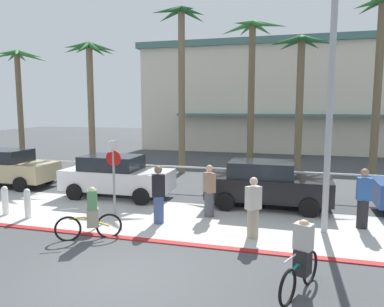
{
  "coord_description": "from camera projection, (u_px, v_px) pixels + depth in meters",
  "views": [
    {
      "loc": [
        3.56,
        -6.82,
        3.67
      ],
      "look_at": [
        -0.01,
        6.0,
        1.95
      ],
      "focal_mm": 34.41,
      "sensor_mm": 36.0,
      "label": 1
    }
  ],
  "objects": [
    {
      "name": "palm_tree_2",
      "position": [
        181.0,
        54.0,
        19.53
      ],
      "size": [
        2.93,
        2.77,
        8.9
      ],
      "color": "#756047",
      "rests_on": "ground"
    },
    {
      "name": "palm_tree_5",
      "position": [
        380.0,
        52.0,
        16.99
      ],
      "size": [
        2.95,
        3.03,
        8.66
      ],
      "color": "brown",
      "rests_on": "ground"
    },
    {
      "name": "car_black_2",
      "position": [
        267.0,
        184.0,
        13.34
      ],
      "size": [
        4.4,
        2.02,
        1.69
      ],
      "color": "black",
      "rests_on": "ground"
    },
    {
      "name": "rail_fence",
      "position": [
        208.0,
        172.0,
        15.95
      ],
      "size": [
        26.84,
        0.08,
        1.04
      ],
      "color": "white",
      "rests_on": "ground"
    },
    {
      "name": "bollard_2",
      "position": [
        5.0,
        200.0,
        12.4
      ],
      "size": [
        0.2,
        0.2,
        1.0
      ],
      "color": "white",
      "rests_on": "ground"
    },
    {
      "name": "palm_tree_4",
      "position": [
        300.0,
        70.0,
        18.01
      ],
      "size": [
        3.32,
        3.62,
        7.11
      ],
      "color": "brown",
      "rests_on": "ground"
    },
    {
      "name": "car_tan_0",
      "position": [
        7.0,
        167.0,
        16.94
      ],
      "size": [
        4.4,
        2.02,
        1.69
      ],
      "color": "tan",
      "rests_on": "ground"
    },
    {
      "name": "palm_tree_0",
      "position": [
        19.0,
        79.0,
        24.1
      ],
      "size": [
        3.35,
        3.05,
        7.33
      ],
      "color": "brown",
      "rests_on": "ground"
    },
    {
      "name": "curb_paint",
      "position": [
        155.0,
        241.0,
        10.03
      ],
      "size": [
        44.0,
        0.24,
        0.03
      ],
      "primitive_type": "cube",
      "color": "maroon",
      "rests_on": "ground"
    },
    {
      "name": "pedestrian_3",
      "position": [
        158.0,
        197.0,
        11.45
      ],
      "size": [
        0.47,
        0.42,
        1.84
      ],
      "color": "#384C7A",
      "rests_on": "ground"
    },
    {
      "name": "streetlight_curb",
      "position": [
        332.0,
        84.0,
        9.97
      ],
      "size": [
        0.24,
        2.54,
        7.5
      ],
      "color": "#9EA0A5",
      "rests_on": "ground"
    },
    {
      "name": "palm_tree_3",
      "position": [
        252.0,
        63.0,
        19.95
      ],
      "size": [
        3.6,
        3.22,
        8.25
      ],
      "color": "brown",
      "rests_on": "ground"
    },
    {
      "name": "palm_tree_1",
      "position": [
        90.0,
        72.0,
        20.63
      ],
      "size": [
        3.12,
        3.15,
        7.24
      ],
      "color": "#756047",
      "rests_on": "ground"
    },
    {
      "name": "bollard_0",
      "position": [
        28.0,
        203.0,
        12.03
      ],
      "size": [
        0.2,
        0.2,
        1.0
      ],
      "color": "white",
      "rests_on": "ground"
    },
    {
      "name": "pedestrian_1",
      "position": [
        209.0,
        193.0,
        12.15
      ],
      "size": [
        0.47,
        0.47,
        1.76
      ],
      "color": "#4C4C51",
      "rests_on": "ground"
    },
    {
      "name": "sidewalk_strip",
      "position": [
        177.0,
        219.0,
        11.95
      ],
      "size": [
        44.0,
        4.0,
        0.02
      ],
      "primitive_type": "cube",
      "color": "beige",
      "rests_on": "ground"
    },
    {
      "name": "cyclist_teal_0",
      "position": [
        302.0,
        258.0,
        7.23
      ],
      "size": [
        0.77,
        1.7,
        1.5
      ],
      "color": "black",
      "rests_on": "ground"
    },
    {
      "name": "pedestrian_0",
      "position": [
        253.0,
        210.0,
        10.19
      ],
      "size": [
        0.47,
        0.47,
        1.74
      ],
      "color": "gray",
      "rests_on": "ground"
    },
    {
      "name": "cyclist_yellow_1",
      "position": [
        91.0,
        215.0,
        10.15
      ],
      "size": [
        1.62,
        0.94,
        1.5
      ],
      "color": "black",
      "rests_on": "ground"
    },
    {
      "name": "ground_plane",
      "position": [
        215.0,
        184.0,
        17.49
      ],
      "size": [
        80.0,
        80.0,
        0.0
      ],
      "primitive_type": "plane",
      "color": "#424447"
    },
    {
      "name": "building_backdrop",
      "position": [
        285.0,
        97.0,
        31.5
      ],
      "size": [
        23.76,
        9.44,
        8.84
      ],
      "color": "beige",
      "rests_on": "ground"
    },
    {
      "name": "pedestrian_2",
      "position": [
        363.0,
        201.0,
        11.0
      ],
      "size": [
        0.4,
        0.32,
        1.83
      ],
      "color": "#232326",
      "rests_on": "ground"
    },
    {
      "name": "car_white_1",
      "position": [
        116.0,
        176.0,
        14.84
      ],
      "size": [
        4.4,
        2.02,
        1.69
      ],
      "color": "white",
      "rests_on": "ground"
    },
    {
      "name": "stop_sign_bike_lane",
      "position": [
        114.0,
        167.0,
        12.06
      ],
      "size": [
        0.52,
        0.56,
        2.56
      ],
      "color": "gray",
      "rests_on": "ground"
    }
  ]
}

